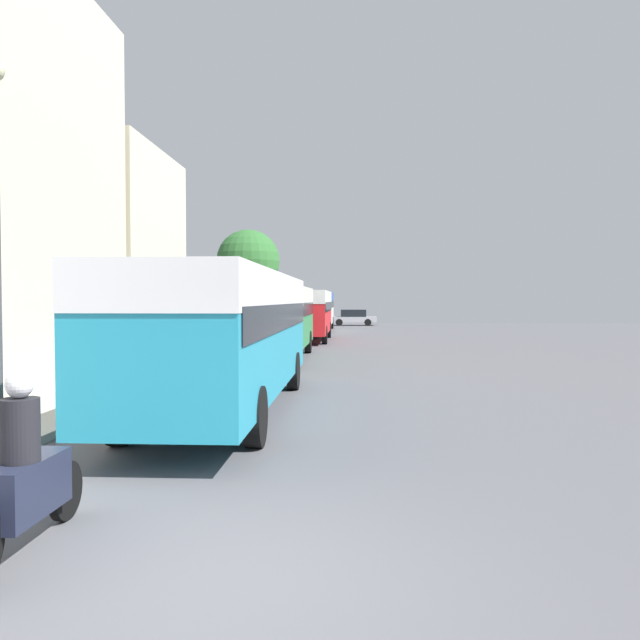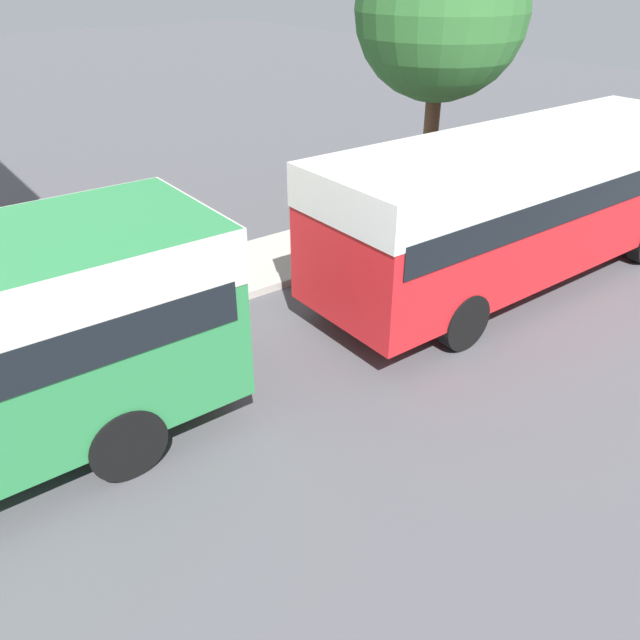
{
  "view_description": "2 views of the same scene",
  "coord_description": "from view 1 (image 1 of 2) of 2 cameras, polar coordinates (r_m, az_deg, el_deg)",
  "views": [
    {
      "loc": [
        1.11,
        -5.06,
        2.39
      ],
      "look_at": [
        -0.64,
        28.2,
        1.32
      ],
      "focal_mm": 35.0,
      "sensor_mm": 36.0,
      "label": 1
    },
    {
      "loc": [
        5.3,
        21.24,
        5.69
      ],
      "look_at": [
        0.18,
        25.08,
        1.98
      ],
      "focal_mm": 35.0,
      "sensor_mm": 36.0,
      "label": 2
    }
  ],
  "objects": [
    {
      "name": "bus_following",
      "position": [
        25.17,
        -4.2,
        0.74
      ],
      "size": [
        2.59,
        9.61,
        2.92
      ],
      "color": "#2D8447",
      "rests_on": "ground_plane"
    },
    {
      "name": "street_tree",
      "position": [
        38.1,
        -6.57,
        5.33
      ],
      "size": [
        3.83,
        3.83,
        6.5
      ],
      "color": "brown",
      "rests_on": "sidewalk"
    },
    {
      "name": "bus_third_in_line",
      "position": [
        36.54,
        -1.21,
        1.07
      ],
      "size": [
        2.62,
        9.35,
        2.91
      ],
      "color": "red",
      "rests_on": "ground_plane"
    },
    {
      "name": "car_crossing",
      "position": [
        58.36,
        3.08,
        0.26
      ],
      "size": [
        4.27,
        1.93,
        1.48
      ],
      "rotation": [
        0.0,
        0.0,
        1.57
      ],
      "color": "#B7B7BC",
      "rests_on": "ground_plane"
    },
    {
      "name": "pedestrian_near_curb",
      "position": [
        43.09,
        -5.51,
        0.12
      ],
      "size": [
        0.37,
        0.37,
        1.84
      ],
      "color": "#232838",
      "rests_on": "sidewalk"
    },
    {
      "name": "ground_plane",
      "position": [
        5.7,
        -9.22,
        -22.99
      ],
      "size": [
        120.0,
        120.0,
        0.0
      ],
      "primitive_type": "plane",
      "color": "#515156"
    },
    {
      "name": "building_far_terrace",
      "position": [
        25.83,
        -20.54,
        5.43
      ],
      "size": [
        5.93,
        6.84,
        8.12
      ],
      "color": "beige",
      "rests_on": "ground_plane"
    },
    {
      "name": "bus_rear",
      "position": [
        48.87,
        -0.38,
        1.33
      ],
      "size": [
        2.57,
        9.66,
        3.0
      ],
      "color": "silver",
      "rests_on": "ground_plane"
    },
    {
      "name": "bus_lead",
      "position": [
        13.5,
        -8.52,
        -0.15
      ],
      "size": [
        2.53,
        10.53,
        2.96
      ],
      "color": "teal",
      "rests_on": "ground_plane"
    },
    {
      "name": "motorcycle_behind_lead",
      "position": [
        6.74,
        -25.42,
        -13.03
      ],
      "size": [
        0.38,
        2.24,
        1.73
      ],
      "color": "#1E2338",
      "rests_on": "ground_plane"
    }
  ]
}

